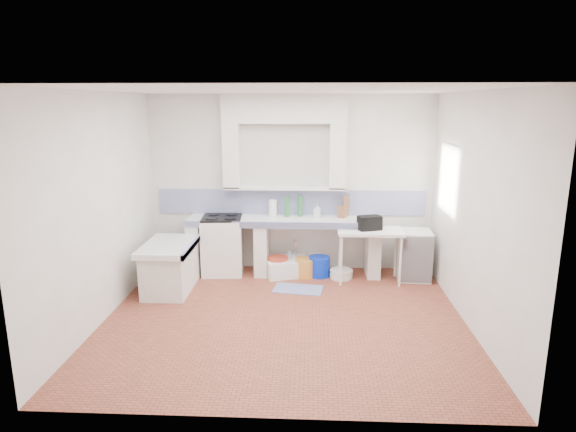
{
  "coord_description": "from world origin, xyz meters",
  "views": [
    {
      "loc": [
        0.32,
        -5.69,
        2.66
      ],
      "look_at": [
        0.0,
        1.0,
        1.1
      ],
      "focal_mm": 30.41,
      "sensor_mm": 36.0,
      "label": 1
    }
  ],
  "objects_px": {
    "sink": "(295,267)",
    "side_table": "(369,256)",
    "stove": "(223,246)",
    "fridge": "(414,255)"
  },
  "relations": [
    {
      "from": "sink",
      "to": "side_table",
      "type": "bearing_deg",
      "value": -32.99
    },
    {
      "from": "stove",
      "to": "fridge",
      "type": "relative_size",
      "value": 1.17
    },
    {
      "from": "sink",
      "to": "fridge",
      "type": "distance_m",
      "value": 1.86
    },
    {
      "from": "side_table",
      "to": "sink",
      "type": "bearing_deg",
      "value": 167.2
    },
    {
      "from": "fridge",
      "to": "stove",
      "type": "bearing_deg",
      "value": -179.63
    },
    {
      "from": "stove",
      "to": "fridge",
      "type": "bearing_deg",
      "value": -7.11
    },
    {
      "from": "stove",
      "to": "sink",
      "type": "bearing_deg",
      "value": -4.37
    },
    {
      "from": "sink",
      "to": "side_table",
      "type": "relative_size",
      "value": 0.99
    },
    {
      "from": "sink",
      "to": "fridge",
      "type": "bearing_deg",
      "value": -23.88
    },
    {
      "from": "side_table",
      "to": "fridge",
      "type": "height_order",
      "value": "fridge"
    }
  ]
}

